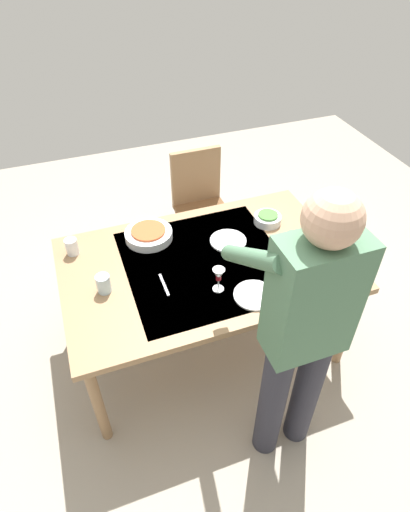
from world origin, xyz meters
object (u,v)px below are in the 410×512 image
Objects in this scene: chair_near at (200,200)px; water_cup_near_right at (337,275)px; serving_bowl_pasta at (149,234)px; side_bowl_salad at (268,218)px; wine_glass_right at (219,276)px; dining_table at (205,270)px; dinner_plate_far at (228,241)px; dinner_plate_near at (254,295)px; person_server at (303,329)px; wine_bottle at (317,230)px; water_cup_far_left at (72,247)px; water_cup_near_left at (104,284)px; wine_glass_left at (321,270)px.

chair_near reaches higher than water_cup_near_right.
serving_bowl_pasta and side_bowl_salad have the same top height.
serving_bowl_pasta is at bearing -66.29° from wine_glass_right.
dining_table is 18.76× the size of water_cup_near_right.
wine_glass_right is 0.66× the size of dinner_plate_far.
wine_glass_right reaches higher than water_cup_near_right.
dinner_plate_near and dinner_plate_far have the same top height.
chair_near reaches higher than serving_bowl_pasta.
dinner_plate_far is at bearing 16.77° from side_bowl_salad.
person_server is 0.91m from wine_bottle.
side_bowl_salad is at bearing -138.72° from wine_glass_right.
water_cup_far_left is (0.73, -0.35, 0.11)m from dining_table.
person_server is at bearing 110.70° from serving_bowl_pasta.
water_cup_near_right is (-0.48, -0.40, -0.19)m from person_server.
dining_table is 7.37× the size of dinner_plate_far.
dining_table is 0.62m from water_cup_near_left.
wine_glass_left is at bearing -5.72° from water_cup_near_right.
side_bowl_salad is at bearing -156.27° from dining_table.
wine_glass_left is at bearing 91.38° from side_bowl_salad.
wine_bottle reaches higher than water_cup_far_left.
wine_glass_right reaches higher than dinner_plate_near.
side_bowl_salad is (0.18, -0.30, -0.08)m from wine_bottle.
wine_glass_left is 0.66× the size of dinner_plate_far.
wine_bottle is 0.99× the size of serving_bowl_pasta.
water_cup_near_right reaches higher than dining_table.
wine_glass_right is 0.50× the size of serving_bowl_pasta.
wine_bottle is (-0.70, 0.07, 0.17)m from dining_table.
chair_near reaches higher than dining_table.
water_cup_near_left reaches higher than dining_table.
wine_bottle is 1.05m from serving_bowl_pasta.
serving_bowl_pasta is at bearing -7.71° from side_bowl_salad.
wine_glass_right is at bearing 140.89° from water_cup_far_left.
water_cup_near_left is at bearing 13.11° from side_bowl_salad.
wine_glass_left is 0.62m from side_bowl_salad.
chair_near reaches higher than water_cup_far_left.
dinner_plate_far is (-0.20, -0.13, 0.07)m from dining_table.
side_bowl_salad is at bearing -166.89° from water_cup_near_left.
serving_bowl_pasta is 1.30× the size of dinner_plate_far.
water_cup_near_left is 0.48× the size of dinner_plate_near.
person_server is 9.38× the size of side_bowl_salad.
dinner_plate_near is at bearing 114.68° from dining_table.
side_bowl_salad is (-1.13, -0.26, -0.02)m from water_cup_near_left.
wine_glass_right is (0.01, 0.24, 0.17)m from dining_table.
wine_glass_right reaches higher than serving_bowl_pasta.
water_cup_far_left is (1.43, -0.42, -0.06)m from wine_bottle.
water_cup_far_left reaches higher than dinner_plate_near.
dinner_plate_near is at bearing 58.01° from side_bowl_salad.
dining_table is 0.43m from serving_bowl_pasta.
wine_glass_right is 0.93m from water_cup_far_left.
water_cup_near_left is 0.37× the size of serving_bowl_pasta.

